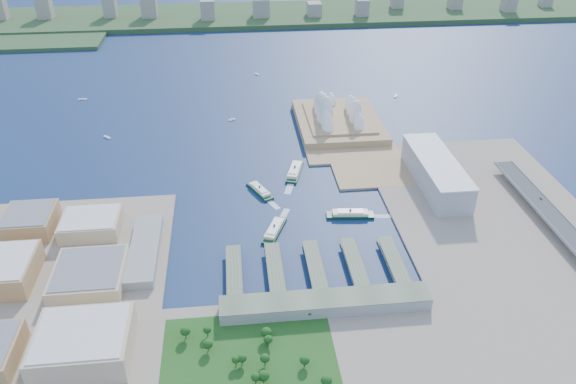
{
  "coord_description": "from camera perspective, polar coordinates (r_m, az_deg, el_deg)",
  "views": [
    {
      "loc": [
        -62.8,
        -528.22,
        375.6
      ],
      "look_at": [
        -0.04,
        56.25,
        18.0
      ],
      "focal_mm": 35.0,
      "sensor_mm": 36.0,
      "label": 1
    }
  ],
  "objects": [
    {
      "name": "west_land",
      "position": [
        595.07,
        -23.31,
        -10.78
      ],
      "size": [
        220.0,
        390.0,
        3.0
      ],
      "primitive_type": "cube",
      "color": "gray",
      "rests_on": "ground"
    },
    {
      "name": "peninsula",
      "position": [
        888.96,
        5.53,
        6.27
      ],
      "size": [
        135.0,
        220.0,
        3.0
      ],
      "primitive_type": "cube",
      "color": "#9F8057",
      "rests_on": "ground"
    },
    {
      "name": "boat_d",
      "position": [
        1068.05,
        -20.16,
        8.86
      ],
      "size": [
        15.18,
        3.92,
        2.54
      ],
      "primitive_type": null,
      "rotation": [
        0.0,
        0.0,
        1.53
      ],
      "color": "white",
      "rests_on": "ground"
    },
    {
      "name": "west_buildings",
      "position": [
        611.53,
        -22.81,
        -7.55
      ],
      "size": [
        200.0,
        280.0,
        27.0
      ],
      "primitive_type": null,
      "color": "#A17C50",
      "rests_on": "west_land"
    },
    {
      "name": "terminal_building",
      "position": [
        543.21,
        3.81,
        -11.22
      ],
      "size": [
        200.0,
        28.0,
        12.0
      ],
      "primitive_type": "cube",
      "color": "gray",
      "rests_on": "south_land"
    },
    {
      "name": "ferry_wharves",
      "position": [
        590.69,
        2.74,
        -7.63
      ],
      "size": [
        184.0,
        90.0,
        9.3
      ],
      "primitive_type": null,
      "color": "#56644B",
      "rests_on": "ground"
    },
    {
      "name": "boat_e",
      "position": [
        1127.02,
        -3.21,
        11.88
      ],
      "size": [
        10.43,
        11.69,
        2.93
      ],
      "primitive_type": null,
      "rotation": [
        0.0,
        0.0,
        0.68
      ],
      "color": "white",
      "rests_on": "ground"
    },
    {
      "name": "opera_house",
      "position": [
        894.11,
        5.23,
        8.58
      ],
      "size": [
        134.0,
        180.0,
        58.0
      ],
      "primitive_type": null,
      "color": "white",
      "rests_on": "peninsula"
    },
    {
      "name": "far_shore",
      "position": [
        1554.12,
        -3.81,
        17.49
      ],
      "size": [
        2200.0,
        260.0,
        12.0
      ],
      "primitive_type": "cube",
      "color": "#2D4926",
      "rests_on": "ground"
    },
    {
      "name": "ground",
      "position": [
        651.18,
        0.53,
        -3.91
      ],
      "size": [
        3000.0,
        3000.0,
        0.0
      ],
      "primitive_type": "plane",
      "color": "#0D173F",
      "rests_on": "ground"
    },
    {
      "name": "ferry_d",
      "position": [
        676.27,
        6.34,
        -2.1
      ],
      "size": [
        57.75,
        19.83,
        10.71
      ],
      "primitive_type": null,
      "rotation": [
        0.0,
        0.0,
        1.47
      ],
      "color": "#0C321E",
      "rests_on": "ground"
    },
    {
      "name": "park",
      "position": [
        497.33,
        -4.0,
        -15.94
      ],
      "size": [
        150.0,
        110.0,
        16.0
      ],
      "primitive_type": null,
      "color": "#194714",
      "rests_on": "south_land"
    },
    {
      "name": "far_skyline",
      "position": [
        1526.99,
        -3.82,
        18.53
      ],
      "size": [
        1900.0,
        140.0,
        55.0
      ],
      "primitive_type": null,
      "color": "gray",
      "rests_on": "far_shore"
    },
    {
      "name": "boat_c",
      "position": [
        1035.41,
        10.89,
        9.57
      ],
      "size": [
        9.85,
        13.59,
        3.01
      ],
      "primitive_type": null,
      "rotation": [
        0.0,
        0.0,
        2.64
      ],
      "color": "white",
      "rests_on": "ground"
    },
    {
      "name": "boat_b",
      "position": [
        926.64,
        -5.72,
        7.34
      ],
      "size": [
        11.52,
        8.72,
        2.98
      ],
      "primitive_type": null,
      "rotation": [
        0.0,
        0.0,
        2.08
      ],
      "color": "white",
      "rests_on": "ground"
    },
    {
      "name": "expressway",
      "position": [
        696.64,
        26.57,
        -4.21
      ],
      "size": [
        26.0,
        340.0,
        11.85
      ],
      "primitive_type": null,
      "color": "gray",
      "rests_on": "east_land"
    },
    {
      "name": "boat_a",
      "position": [
        906.23,
        -17.91,
        5.34
      ],
      "size": [
        12.65,
        12.43,
        2.74
      ],
      "primitive_type": null,
      "rotation": [
        0.0,
        0.0,
        0.8
      ],
      "color": "white",
      "rests_on": "ground"
    },
    {
      "name": "car_c",
      "position": [
        745.52,
        24.32,
        -0.63
      ],
      "size": [
        1.9,
        4.66,
        1.35
      ],
      "primitive_type": "imported",
      "color": "slate",
      "rests_on": "expressway"
    },
    {
      "name": "east_land",
      "position": [
        678.48,
        21.7,
        -4.71
      ],
      "size": [
        240.0,
        500.0,
        3.0
      ],
      "primitive_type": "cube",
      "color": "gray",
      "rests_on": "ground"
    },
    {
      "name": "ferry_c",
      "position": [
        645.65,
        -1.39,
        -3.7
      ],
      "size": [
        34.34,
        56.43,
        10.45
      ],
      "primitive_type": null,
      "rotation": [
        0.0,
        0.0,
        2.74
      ],
      "color": "#0C321E",
      "rests_on": "ground"
    },
    {
      "name": "ferry_b",
      "position": [
        762.89,
        0.69,
        2.31
      ],
      "size": [
        32.09,
        62.23,
        11.41
      ],
      "primitive_type": null,
      "rotation": [
        0.0,
        0.0,
        -0.29
      ],
      "color": "#0C321E",
      "rests_on": "ground"
    },
    {
      "name": "south_land",
      "position": [
        495.14,
        3.46,
        -17.84
      ],
      "size": [
        720.0,
        180.0,
        3.0
      ],
      "primitive_type": "cube",
      "color": "gray",
      "rests_on": "ground"
    },
    {
      "name": "ferry_a",
      "position": [
        720.83,
        -2.9,
        0.31
      ],
      "size": [
        33.51,
        51.23,
        9.57
      ],
      "primitive_type": null,
      "rotation": [
        0.0,
        0.0,
        0.45
      ],
      "color": "#0C321E",
      "rests_on": "ground"
    },
    {
      "name": "toaster_building",
      "position": [
        749.99,
        14.79,
        1.93
      ],
      "size": [
        45.0,
        155.0,
        35.0
      ],
      "primitive_type": "cube",
      "color": "#97979D",
      "rests_on": "east_land"
    }
  ]
}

